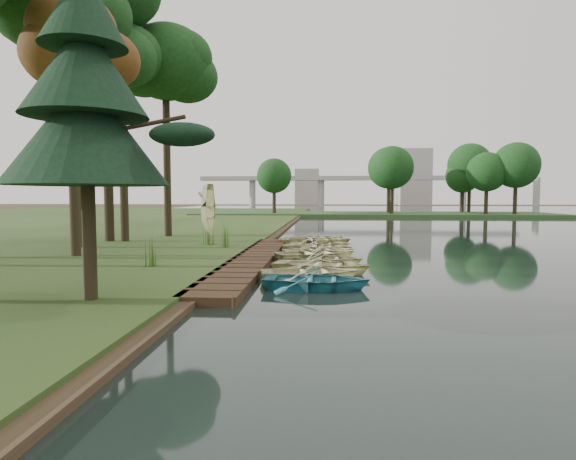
# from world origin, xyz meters

# --- Properties ---
(ground) EXTENTS (300.00, 300.00, 0.00)m
(ground) POSITION_xyz_m (0.00, 0.00, 0.00)
(ground) COLOR #3D2F1D
(boardwalk) EXTENTS (1.60, 16.00, 0.30)m
(boardwalk) POSITION_xyz_m (-1.60, 0.00, 0.15)
(boardwalk) COLOR #332213
(boardwalk) RESTS_ON ground
(peninsula) EXTENTS (50.00, 14.00, 0.45)m
(peninsula) POSITION_xyz_m (8.00, 50.00, 0.23)
(peninsula) COLOR #2B4920
(peninsula) RESTS_ON ground
(far_trees) EXTENTS (45.60, 5.60, 8.80)m
(far_trees) POSITION_xyz_m (4.67, 50.00, 6.43)
(far_trees) COLOR black
(far_trees) RESTS_ON peninsula
(bridge) EXTENTS (95.90, 4.00, 8.60)m
(bridge) POSITION_xyz_m (12.31, 120.00, 7.08)
(bridge) COLOR #A5A5A0
(bridge) RESTS_ON ground
(building_a) EXTENTS (10.00, 8.00, 18.00)m
(building_a) POSITION_xyz_m (30.00, 140.00, 9.00)
(building_a) COLOR #A5A5A0
(building_a) RESTS_ON ground
(building_b) EXTENTS (8.00, 8.00, 12.00)m
(building_b) POSITION_xyz_m (-5.00, 145.00, 6.00)
(building_b) COLOR #A5A5A0
(building_b) RESTS_ON ground
(rowboat_0) EXTENTS (3.26, 2.39, 0.66)m
(rowboat_0) POSITION_xyz_m (1.10, -5.42, 0.38)
(rowboat_0) COLOR teal
(rowboat_0) RESTS_ON water
(rowboat_1) EXTENTS (3.61, 2.88, 0.67)m
(rowboat_1) POSITION_xyz_m (0.89, -4.01, 0.38)
(rowboat_1) COLOR beige
(rowboat_1) RESTS_ON water
(rowboat_2) EXTENTS (3.91, 3.15, 0.72)m
(rowboat_2) POSITION_xyz_m (1.23, -2.53, 0.41)
(rowboat_2) COLOR beige
(rowboat_2) RESTS_ON water
(rowboat_3) EXTENTS (3.37, 2.60, 0.65)m
(rowboat_3) POSITION_xyz_m (1.28, -0.52, 0.37)
(rowboat_3) COLOR beige
(rowboat_3) RESTS_ON water
(rowboat_4) EXTENTS (4.36, 3.85, 0.75)m
(rowboat_4) POSITION_xyz_m (1.00, 0.81, 0.42)
(rowboat_4) COLOR beige
(rowboat_4) RESTS_ON water
(rowboat_5) EXTENTS (3.84, 3.22, 0.68)m
(rowboat_5) POSITION_xyz_m (1.10, 2.17, 0.39)
(rowboat_5) COLOR beige
(rowboat_5) RESTS_ON water
(rowboat_6) EXTENTS (3.77, 2.99, 0.70)m
(rowboat_6) POSITION_xyz_m (0.97, 3.72, 0.40)
(rowboat_6) COLOR beige
(rowboat_6) RESTS_ON water
(rowboat_7) EXTENTS (3.19, 2.30, 0.65)m
(rowboat_7) POSITION_xyz_m (1.10, 5.46, 0.38)
(rowboat_7) COLOR beige
(rowboat_7) RESTS_ON water
(rowboat_8) EXTENTS (4.12, 3.14, 0.80)m
(rowboat_8) POSITION_xyz_m (0.85, 6.78, 0.45)
(rowboat_8) COLOR beige
(rowboat_8) RESTS_ON water
(rowboat_9) EXTENTS (4.19, 3.66, 0.72)m
(rowboat_9) POSITION_xyz_m (0.81, 8.51, 0.41)
(rowboat_9) COLOR beige
(rowboat_9) RESTS_ON water
(stored_rowboat) EXTENTS (3.63, 2.87, 0.68)m
(stored_rowboat) POSITION_xyz_m (-6.08, 10.96, 0.64)
(stored_rowboat) COLOR beige
(stored_rowboat) RESTS_ON bank
(tree_2) EXTENTS (3.82, 3.82, 9.99)m
(tree_2) POSITION_xyz_m (-9.05, -0.16, 8.54)
(tree_2) COLOR black
(tree_2) RESTS_ON bank
(tree_3) EXTENTS (5.51, 5.51, 13.36)m
(tree_3) POSITION_xyz_m (-10.73, 3.10, 11.23)
(tree_3) COLOR black
(tree_3) RESTS_ON bank
(tree_4) EXTENTS (3.75, 3.75, 11.73)m
(tree_4) POSITION_xyz_m (-9.70, 6.31, 10.22)
(tree_4) COLOR black
(tree_4) RESTS_ON bank
(tree_6) EXTENTS (5.07, 5.07, 12.47)m
(tree_6) POSITION_xyz_m (-8.46, 9.92, 10.52)
(tree_6) COLOR black
(tree_6) RESTS_ON bank
(pine_tree) EXTENTS (3.80, 3.80, 7.83)m
(pine_tree) POSITION_xyz_m (-4.25, -8.40, 5.08)
(pine_tree) COLOR black
(pine_tree) RESTS_ON bank
(reeds_0) EXTENTS (0.60, 0.60, 0.96)m
(reeds_0) POSITION_xyz_m (-4.83, -2.96, 0.78)
(reeds_0) COLOR #3F661E
(reeds_0) RESTS_ON bank
(reeds_1) EXTENTS (0.60, 0.60, 1.11)m
(reeds_1) POSITION_xyz_m (-3.50, 3.67, 0.86)
(reeds_1) COLOR #3F661E
(reeds_1) RESTS_ON bank
(reeds_2) EXTENTS (0.60, 0.60, 0.88)m
(reeds_2) POSITION_xyz_m (-4.83, 4.96, 0.74)
(reeds_2) COLOR #3F661E
(reeds_2) RESTS_ON bank
(reeds_3) EXTENTS (0.60, 0.60, 0.97)m
(reeds_3) POSITION_xyz_m (-4.51, 4.77, 0.79)
(reeds_3) COLOR #3F661E
(reeds_3) RESTS_ON bank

